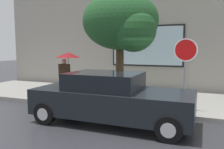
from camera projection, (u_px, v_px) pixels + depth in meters
ground_plane at (158, 128)px, 6.36m from camera, size 60.00×60.00×0.00m
sidewalk at (172, 102)px, 9.12m from camera, size 20.00×4.00×0.15m
building_facade at (181, 20)px, 11.04m from camera, size 20.00×0.67×7.00m
parked_car at (111, 98)px, 6.75m from camera, size 4.58×1.90×1.47m
pedestrian_with_umbrella at (67, 60)px, 9.91m from camera, size 1.08×1.08×1.85m
street_tree at (123, 23)px, 8.08m from camera, size 2.71×2.31×4.00m
stop_sign at (185, 60)px, 7.51m from camera, size 0.76×0.10×2.35m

